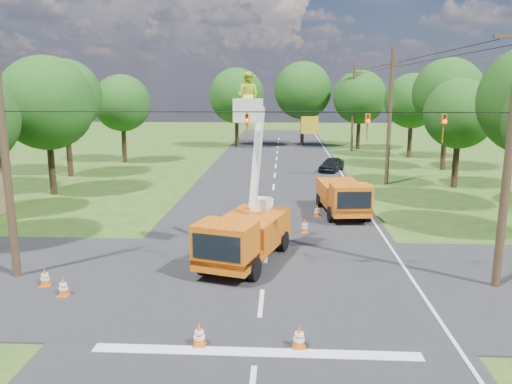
# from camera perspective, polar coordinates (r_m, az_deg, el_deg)

# --- Properties ---
(ground) EXTENTS (140.00, 140.00, 0.00)m
(ground) POSITION_cam_1_polar(r_m,az_deg,el_deg) (36.32, 2.02, 0.50)
(ground) COLOR #254D17
(ground) RESTS_ON ground
(road_main) EXTENTS (12.00, 100.00, 0.06)m
(road_main) POSITION_cam_1_polar(r_m,az_deg,el_deg) (36.32, 2.02, 0.50)
(road_main) COLOR black
(road_main) RESTS_ON ground
(road_cross) EXTENTS (56.00, 10.00, 0.07)m
(road_cross) POSITION_cam_1_polar(r_m,az_deg,el_deg) (19.01, 0.86, -10.19)
(road_cross) COLOR black
(road_cross) RESTS_ON ground
(stop_bar) EXTENTS (9.00, 0.45, 0.02)m
(stop_bar) POSITION_cam_1_polar(r_m,az_deg,el_deg) (14.33, -0.02, -18.00)
(stop_bar) COLOR silver
(stop_bar) RESTS_ON ground
(edge_line) EXTENTS (0.12, 90.00, 0.02)m
(edge_line) POSITION_cam_1_polar(r_m,az_deg,el_deg) (36.64, 10.80, 0.39)
(edge_line) COLOR silver
(edge_line) RESTS_ON ground
(bucket_truck) EXTENTS (3.78, 6.27, 7.75)m
(bucket_truck) POSITION_cam_1_polar(r_m,az_deg,el_deg) (20.41, -1.32, -3.66)
(bucket_truck) COLOR #C04C0D
(bucket_truck) RESTS_ON ground
(second_truck) EXTENTS (2.70, 5.79, 2.10)m
(second_truck) POSITION_cam_1_polar(r_m,az_deg,el_deg) (28.72, 9.92, -0.49)
(second_truck) COLOR #C04C0D
(second_truck) RESTS_ON ground
(ground_worker) EXTENTS (0.79, 0.82, 1.89)m
(ground_worker) POSITION_cam_1_polar(r_m,az_deg,el_deg) (20.11, -1.85, -6.08)
(ground_worker) COLOR #EE5814
(ground_worker) RESTS_ON ground
(distant_car) EXTENTS (2.77, 3.91, 1.24)m
(distant_car) POSITION_cam_1_polar(r_m,az_deg,el_deg) (43.79, 8.64, 3.14)
(distant_car) COLOR black
(distant_car) RESTS_ON ground
(traffic_cone_0) EXTENTS (0.38, 0.38, 0.71)m
(traffic_cone_0) POSITION_cam_1_polar(r_m,az_deg,el_deg) (14.58, -6.50, -15.91)
(traffic_cone_0) COLOR #DE580B
(traffic_cone_0) RESTS_ON ground
(traffic_cone_1) EXTENTS (0.38, 0.38, 0.71)m
(traffic_cone_1) POSITION_cam_1_polar(r_m,az_deg,el_deg) (14.44, 4.95, -16.17)
(traffic_cone_1) COLOR #DE580B
(traffic_cone_1) RESTS_ON ground
(traffic_cone_2) EXTENTS (0.38, 0.38, 0.71)m
(traffic_cone_2) POSITION_cam_1_polar(r_m,az_deg,el_deg) (25.06, 5.60, -3.90)
(traffic_cone_2) COLOR #DE580B
(traffic_cone_2) RESTS_ON ground
(traffic_cone_3) EXTENTS (0.38, 0.38, 0.71)m
(traffic_cone_3) POSITION_cam_1_polar(r_m,az_deg,el_deg) (28.19, 7.02, -2.16)
(traffic_cone_3) COLOR #DE580B
(traffic_cone_3) RESTS_ON ground
(traffic_cone_4) EXTENTS (0.38, 0.38, 0.71)m
(traffic_cone_4) POSITION_cam_1_polar(r_m,az_deg,el_deg) (18.85, -21.16, -10.05)
(traffic_cone_4) COLOR #DE580B
(traffic_cone_4) RESTS_ON ground
(traffic_cone_5) EXTENTS (0.38, 0.38, 0.71)m
(traffic_cone_5) POSITION_cam_1_polar(r_m,az_deg,el_deg) (19.99, -22.96, -8.95)
(traffic_cone_5) COLOR #DE580B
(traffic_cone_5) RESTS_ON ground
(traffic_cone_7) EXTENTS (0.38, 0.38, 0.71)m
(traffic_cone_7) POSITION_cam_1_polar(r_m,az_deg,el_deg) (33.15, 9.98, -0.14)
(traffic_cone_7) COLOR #DE580B
(traffic_cone_7) RESTS_ON ground
(pole_right_near) EXTENTS (1.80, 0.30, 10.00)m
(pole_right_near) POSITION_cam_1_polar(r_m,az_deg,el_deg) (19.37, 27.01, 4.55)
(pole_right_near) COLOR #4C3823
(pole_right_near) RESTS_ON ground
(pole_right_mid) EXTENTS (1.80, 0.30, 10.00)m
(pole_right_mid) POSITION_cam_1_polar(r_m,az_deg,el_deg) (38.46, 15.04, 8.41)
(pole_right_mid) COLOR #4C3823
(pole_right_mid) RESTS_ON ground
(pole_right_far) EXTENTS (1.80, 0.30, 10.00)m
(pole_right_far) POSITION_cam_1_polar(r_m,az_deg,el_deg) (58.17, 11.04, 9.61)
(pole_right_far) COLOR #4C3823
(pole_right_far) RESTS_ON ground
(pole_left) EXTENTS (0.30, 0.30, 9.00)m
(pole_left) POSITION_cam_1_polar(r_m,az_deg,el_deg) (20.52, -26.70, 3.21)
(pole_left) COLOR #4C3823
(pole_left) RESTS_ON ground
(signal_span) EXTENTS (18.00, 0.29, 1.07)m
(signal_span) POSITION_cam_1_polar(r_m,az_deg,el_deg) (17.71, 8.20, 7.67)
(signal_span) COLOR black
(signal_span) RESTS_ON ground
(tree_left_d) EXTENTS (6.20, 6.20, 9.24)m
(tree_left_d) POSITION_cam_1_polar(r_m,az_deg,el_deg) (36.20, -22.84, 9.33)
(tree_left_d) COLOR #382616
(tree_left_d) RESTS_ON ground
(tree_left_e) EXTENTS (5.80, 5.80, 9.41)m
(tree_left_e) POSITION_cam_1_polar(r_m,az_deg,el_deg) (43.31, -21.00, 10.21)
(tree_left_e) COLOR #382616
(tree_left_e) RESTS_ON ground
(tree_left_f) EXTENTS (5.40, 5.40, 8.40)m
(tree_left_f) POSITION_cam_1_polar(r_m,az_deg,el_deg) (50.09, -15.07, 9.77)
(tree_left_f) COLOR #382616
(tree_left_f) RESTS_ON ground
(tree_right_c) EXTENTS (5.00, 5.00, 7.83)m
(tree_right_c) POSITION_cam_1_polar(r_m,az_deg,el_deg) (38.73, 22.25, 8.27)
(tree_right_c) COLOR #382616
(tree_right_c) RESTS_ON ground
(tree_right_d) EXTENTS (6.00, 6.00, 9.70)m
(tree_right_d) POSITION_cam_1_polar(r_m,az_deg,el_deg) (46.79, 21.09, 10.50)
(tree_right_d) COLOR #382616
(tree_right_d) RESTS_ON ground
(tree_right_e) EXTENTS (5.60, 5.60, 8.63)m
(tree_right_e) POSITION_cam_1_polar(r_m,az_deg,el_deg) (54.23, 17.42, 9.90)
(tree_right_e) COLOR #382616
(tree_right_e) RESTS_ON ground
(tree_far_a) EXTENTS (6.60, 6.60, 9.50)m
(tree_far_a) POSITION_cam_1_polar(r_m,az_deg,el_deg) (60.88, -2.24, 10.93)
(tree_far_a) COLOR #382616
(tree_far_a) RESTS_ON ground
(tree_far_b) EXTENTS (7.00, 7.00, 10.32)m
(tree_far_b) POSITION_cam_1_polar(r_m,az_deg,el_deg) (62.65, 5.39, 11.47)
(tree_far_b) COLOR #382616
(tree_far_b) RESTS_ON ground
(tree_far_c) EXTENTS (6.20, 6.20, 9.18)m
(tree_far_c) POSITION_cam_1_polar(r_m,az_deg,el_deg) (60.27, 11.77, 10.56)
(tree_far_c) COLOR #382616
(tree_far_c) RESTS_ON ground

